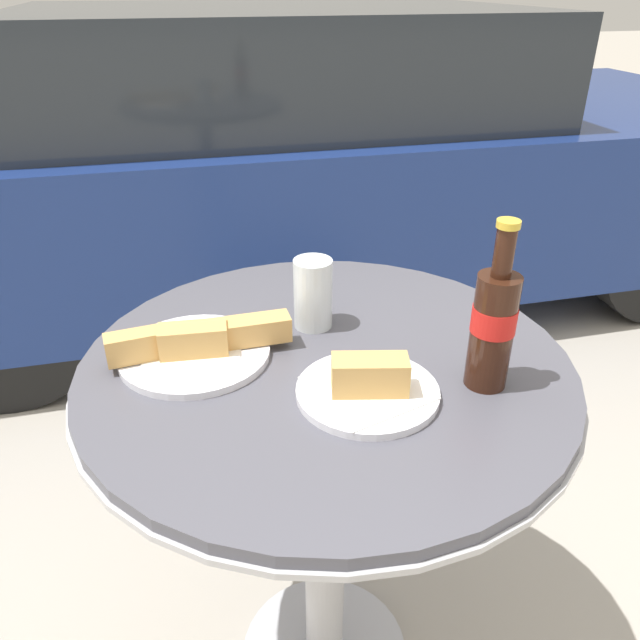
# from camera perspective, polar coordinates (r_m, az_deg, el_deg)

# --- Properties ---
(bistro_table) EXTENTS (0.80, 0.80, 0.77)m
(bistro_table) POSITION_cam_1_polar(r_m,az_deg,el_deg) (1.09, 0.51, -10.33)
(bistro_table) COLOR #B7B7BC
(bistro_table) RESTS_ON ground_plane
(cola_bottle_left) EXTENTS (0.06, 0.06, 0.26)m
(cola_bottle_left) POSITION_cam_1_polar(r_m,az_deg,el_deg) (0.92, 15.55, -0.37)
(cola_bottle_left) COLOR #33190F
(cola_bottle_left) RESTS_ON bistro_table
(drinking_glass) EXTENTS (0.07, 0.07, 0.12)m
(drinking_glass) POSITION_cam_1_polar(r_m,az_deg,el_deg) (1.07, -0.64, 2.17)
(drinking_glass) COLOR silver
(drinking_glass) RESTS_ON bistro_table
(lunch_plate_near) EXTENTS (0.29, 0.24, 0.06)m
(lunch_plate_near) POSITION_cam_1_polar(r_m,az_deg,el_deg) (1.01, -11.16, -2.37)
(lunch_plate_near) COLOR white
(lunch_plate_near) RESTS_ON bistro_table
(lunch_plate_far) EXTENTS (0.21, 0.21, 0.07)m
(lunch_plate_far) POSITION_cam_1_polar(r_m,az_deg,el_deg) (0.91, 4.43, -6.05)
(lunch_plate_far) COLOR white
(lunch_plate_far) RESTS_ON bistro_table
(parked_car) EXTENTS (4.14, 1.70, 1.20)m
(parked_car) POSITION_cam_1_polar(r_m,az_deg,el_deg) (2.92, -0.82, 14.62)
(parked_car) COLOR navy
(parked_car) RESTS_ON ground_plane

